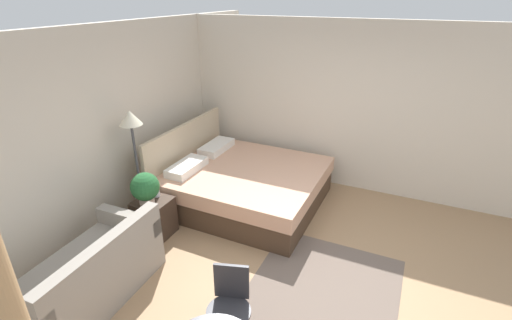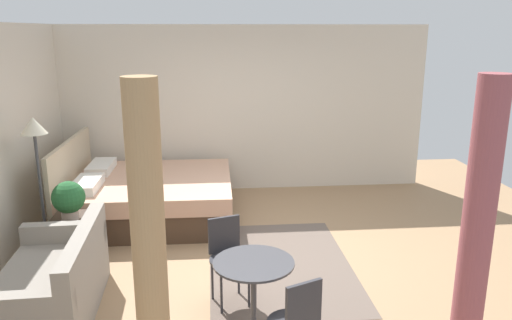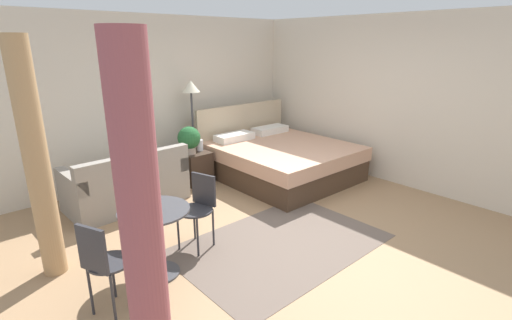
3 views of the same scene
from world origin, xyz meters
The scene contains 14 objects.
ground_plane centered at (0.00, 0.00, -0.01)m, with size 8.25×8.92×0.02m, color #9E7A56.
wall_right centered at (2.63, 0.00, 1.34)m, with size 0.12×5.92×2.67m, color beige.
area_rug centered at (-0.28, -0.18, 0.00)m, with size 2.36×1.58×0.01m, color #66564C.
bed centered at (1.37, 1.47, 0.31)m, with size 2.02×2.24×1.13m.
couch centered at (-1.11, 2.05, 0.29)m, with size 1.62×0.90×0.82m.
nightstand centered at (0.10, 2.17, 0.26)m, with size 0.43×0.44×0.53m.
potted_plant centered at (0.00, 2.15, 0.77)m, with size 0.36×0.36×0.44m.
vase centered at (0.22, 2.19, 0.62)m, with size 0.10×0.10×0.18m.
floor_lamp centered at (0.33, 2.55, 1.37)m, with size 0.30×0.30×1.63m.
balcony_table centered at (-1.61, 0.23, 0.50)m, with size 0.69×0.69×0.71m.
cafe_chair_near_window centered at (-2.22, -0.03, 0.54)m, with size 0.48×0.48×0.88m.
cafe_chair_near_couch centered at (-0.97, 0.43, 0.52)m, with size 0.50×0.50×0.84m.
curtain_left centered at (-2.38, -1.24, 1.16)m, with size 0.21×0.21×2.32m.
curtain_right centered at (-2.38, 0.98, 1.16)m, with size 0.22×0.22×2.32m.
Camera 2 is at (-5.38, 0.56, 2.58)m, focal length 34.81 mm.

